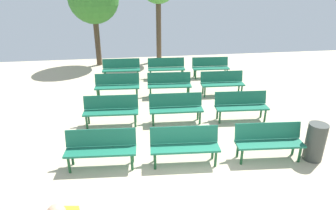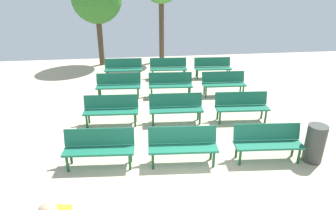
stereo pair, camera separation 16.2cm
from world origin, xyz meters
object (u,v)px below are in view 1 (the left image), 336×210
object	(u,v)px
bench_r1_c0	(111,109)
bench_r2_c2	(222,82)
bench_r3_c2	(210,66)
bench_r0_c1	(185,143)
bench_r1_c2	(241,104)
bench_r3_c0	(121,68)
bench_r0_c2	(269,139)
bench_r2_c0	(117,84)
bench_r2_c1	(169,83)
trash_bin	(315,142)
bench_r1_c1	(176,106)
bench_r3_c1	(166,67)
bench_r0_c0	(101,147)

from	to	relation	value
bench_r1_c0	bench_r2_c2	xyz separation A→B (m)	(4.03, 1.92, 0.00)
bench_r1_c0	bench_r3_c2	bearing A→B (deg)	47.73
bench_r0_c1	bench_r1_c2	bearing A→B (deg)	47.01
bench_r2_c2	bench_r3_c0	bearing A→B (deg)	149.49
bench_r0_c1	bench_r0_c2	distance (m)	2.03
bench_r3_c0	bench_r2_c0	bearing A→B (deg)	-91.07
bench_r2_c1	trash_bin	bearing A→B (deg)	-54.48
bench_r1_c0	bench_r1_c1	xyz separation A→B (m)	(1.92, -0.11, 0.00)
bench_r1_c2	bench_r2_c0	size ratio (longest dim) A/B	1.00
bench_r3_c1	bench_r2_c0	bearing A→B (deg)	-132.82
bench_r0_c0	bench_r2_c1	size ratio (longest dim) A/B	1.00
bench_r0_c0	trash_bin	xyz separation A→B (m)	(5.01, -0.47, -0.04)
bench_r0_c0	bench_r1_c1	distance (m)	2.90
bench_r1_c1	bench_r3_c1	bearing A→B (deg)	88.57
bench_r1_c1	bench_r1_c2	distance (m)	2.01
bench_r2_c1	bench_r0_c1	bearing A→B (deg)	-89.56
bench_r1_c1	bench_r1_c2	xyz separation A→B (m)	(2.00, -0.14, 0.00)
bench_r1_c2	trash_bin	xyz separation A→B (m)	(0.92, -2.34, -0.04)
bench_r2_c2	trash_bin	world-z (taller)	trash_bin
bench_r1_c2	bench_r1_c1	bearing A→B (deg)	-179.95
bench_r2_c1	bench_r3_c0	size ratio (longest dim) A/B	1.01
bench_r3_c1	bench_r3_c2	distance (m)	1.96
bench_r0_c0	bench_r1_c0	size ratio (longest dim) A/B	1.00
bench_r2_c2	bench_r3_c1	bearing A→B (deg)	130.38
bench_r1_c2	bench_r3_c0	xyz separation A→B (m)	(-3.63, 4.60, 0.00)
bench_r2_c0	bench_r3_c2	bearing A→B (deg)	28.59
bench_r1_c1	bench_r3_c2	bearing A→B (deg)	64.24
bench_r1_c0	bench_r3_c1	xyz separation A→B (m)	(2.25, 4.22, 0.00)
bench_r0_c0	bench_r2_c1	distance (m)	4.72
bench_r1_c1	bench_r2_c0	distance (m)	2.89
bench_r0_c2	bench_r2_c1	xyz separation A→B (m)	(-1.73, 4.43, 0.00)
trash_bin	bench_r2_c1	bearing A→B (deg)	121.15
bench_r0_c2	bench_r1_c1	bearing A→B (deg)	133.64
bench_r3_c2	bench_r1_c0	bearing A→B (deg)	-132.98
bench_r1_c1	bench_r3_c1	world-z (taller)	same
bench_r1_c1	bench_r2_c1	xyz separation A→B (m)	(0.13, 2.16, 0.00)
bench_r0_c1	bench_r0_c0	bearing A→B (deg)	179.89
bench_r2_c2	bench_r2_c1	bearing A→B (deg)	178.84
bench_r0_c0	trash_bin	bearing A→B (deg)	-1.17
bench_r0_c0	bench_r0_c1	distance (m)	1.92
bench_r1_c1	bench_r3_c0	world-z (taller)	same
bench_r1_c2	bench_r3_c2	distance (m)	4.31
bench_r0_c0	bench_r0_c1	world-z (taller)	same
bench_r2_c1	bench_r3_c2	size ratio (longest dim) A/B	1.01
bench_r1_c0	bench_r2_c0	size ratio (longest dim) A/B	1.00
bench_r0_c2	bench_r2_c1	size ratio (longest dim) A/B	1.00
bench_r3_c0	bench_r2_c1	bearing A→B (deg)	-50.08
bench_r0_c0	bench_r3_c2	xyz separation A→B (m)	(4.36, 6.18, 0.00)
bench_r0_c1	bench_r3_c1	size ratio (longest dim) A/B	1.00
bench_r1_c0	bench_r2_c2	bearing A→B (deg)	29.13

